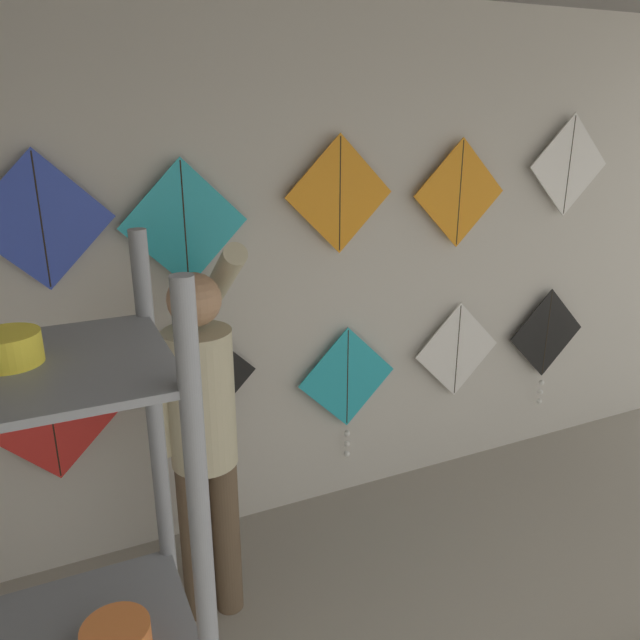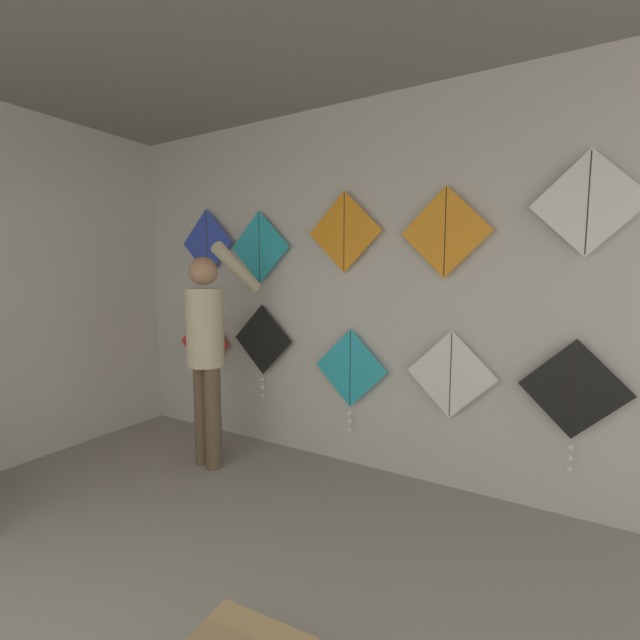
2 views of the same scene
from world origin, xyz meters
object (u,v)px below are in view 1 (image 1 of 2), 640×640
Objects in this scene: kite_3 at (457,350)px; kite_9 at (569,166)px; kite_1 at (199,385)px; kite_7 at (340,195)px; kite_0 at (52,422)px; kite_6 at (184,224)px; kite_5 at (41,221)px; kite_2 at (347,383)px; shopkeeper at (202,422)px; kite_4 at (546,338)px; kite_8 at (460,194)px.

kite_9 reaches higher than kite_3.
kite_7 is (0.80, 0.00, 0.92)m from kite_1.
kite_0 is at bearing 180.00° from kite_3.
kite_6 is at bearing 0.00° from kite_0.
kite_7 is at bearing 0.00° from kite_5.
kite_3 is at bearing 0.06° from kite_2.
kite_6 is at bearing 89.09° from shopkeeper.
kite_1 is 0.83m from kite_6.
kite_6 is at bearing 180.00° from kite_9.
kite_6 is at bearing 179.98° from kite_4.
kite_3 is at bearing 0.00° from kite_7.
kite_2 is (0.86, 0.00, -0.16)m from kite_1.
kite_0 is 1.00× the size of kite_3.
kite_4 is 1.13m from kite_9.
kite_8 is (-0.80, 0.00, 1.00)m from kite_4.
shopkeeper is 2.14× the size of kite_2.
kite_9 is at bearing 0.00° from kite_5.
kite_9 is (2.38, 0.00, 0.18)m from kite_6.
kite_7 is at bearing 180.00° from kite_8.
kite_7 reaches higher than kite_2.
kite_1 is 1.22m from kite_7.
kite_8 is at bearing 0.00° from kite_6.
kite_6 is 2.38m from kite_9.
kite_5 is at bearing 180.00° from kite_6.
kite_4 is (3.06, -0.00, -0.06)m from kite_0.
kite_5 is 2.99m from kite_9.
kite_8 is at bearing 0.00° from kite_5.
kite_3 is 1.30m from kite_7.
kite_0 is 1.57m from kite_2.
kite_1 is 1.34× the size of kite_5.
kite_8 is (0.70, 0.00, 1.04)m from kite_2.
kite_1 is 2.35m from kite_4.
kite_1 reaches higher than kite_0.
kite_8 is (2.18, 0.00, -0.01)m from kite_5.
kite_4 is 1.34× the size of kite_8.
kite_0 is at bearing 180.00° from kite_7.
kite_4 is at bearing 22.36° from shopkeeper.
kite_4 is 1.87m from kite_7.
kite_3 is at bearing 27.28° from shopkeeper.
shopkeeper is 0.81m from kite_0.
shopkeeper is 2.87× the size of kite_7.
kite_5 is 1.00× the size of kite_7.
kite_3 is 1.00× the size of kite_5.
kite_0 is 1.00× the size of kite_7.
kite_7 reaches higher than kite_6.
kite_2 is at bearing 180.00° from kite_4.
kite_6 reaches higher than kite_1.
kite_3 is 1.00× the size of kite_6.
kite_5 is (-2.98, 0.00, 1.01)m from kite_4.
kite_6 is at bearing 179.95° from kite_2.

